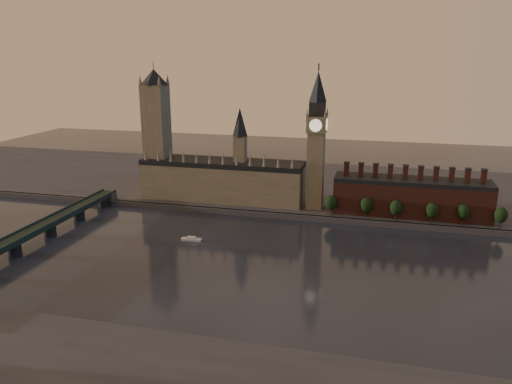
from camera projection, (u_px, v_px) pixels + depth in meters
The scene contains 14 objects.
ground at pixel (270, 270), 282.39m from camera, with size 900.00×900.00×0.00m, color black.
north_bank at pixel (313, 187), 448.04m from camera, with size 900.00×182.00×4.00m.
palace_of_westminster at pixel (223, 178), 398.95m from camera, with size 130.00×30.30×74.00m.
victoria_tower at pixel (157, 129), 401.95m from camera, with size 24.00×24.00×108.00m.
big_ben at pixel (316, 139), 367.31m from camera, with size 15.00×15.00×107.00m.
chimney_block at pixel (411, 196), 361.42m from camera, with size 110.00×25.00×37.00m.
embankment_tree_0 at pixel (331, 203), 361.73m from camera, with size 8.60×8.60×14.88m.
embankment_tree_1 at pixel (366, 205), 356.29m from camera, with size 8.60×8.60×14.88m.
embankment_tree_2 at pixel (396, 208), 350.13m from camera, with size 8.60×8.60×14.88m.
embankment_tree_3 at pixel (432, 210), 344.29m from camera, with size 8.60×8.60×14.88m.
embankment_tree_4 at pixel (463, 212), 340.64m from camera, with size 8.60×8.60×14.88m.
embankment_tree_5 at pixel (501, 215), 333.93m from camera, with size 8.60×8.60×14.88m.
westminster_bridge at pixel (30, 235), 314.33m from camera, with size 14.00×200.00×11.55m.
river_boat at pixel (191, 239), 325.63m from camera, with size 13.48×4.63×2.65m.
Camera 1 is at (55.77, -253.97, 118.89)m, focal length 35.00 mm.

